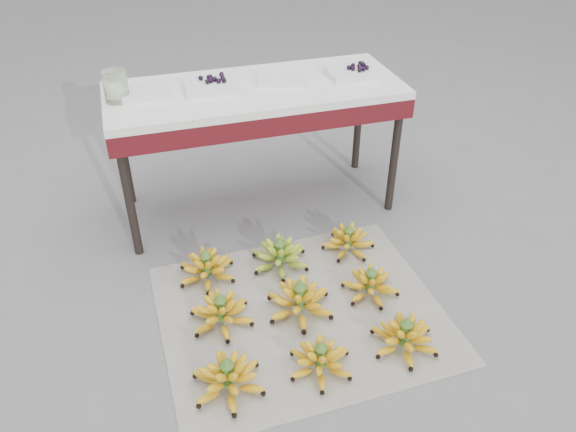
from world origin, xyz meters
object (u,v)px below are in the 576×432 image
object	(u,v)px
bunch_mid_left	(221,312)
vendor_table	(255,102)
bunch_back_right	(348,241)
tray_right	(281,78)
glass_jar	(116,86)
newspaper_mat	(301,313)
bunch_mid_center	(300,301)
bunch_mid_right	(370,284)
bunch_front_center	(320,360)
tray_left	(211,85)
bunch_back_center	(280,256)
bunch_back_left	(207,268)
tray_far_left	(145,92)
tray_far_right	(352,72)
bunch_front_right	(404,337)
bunch_front_left	(228,378)

from	to	relation	value
bunch_mid_left	vendor_table	distance (m)	1.12
bunch_back_right	tray_right	xyz separation A→B (m)	(-0.19, 0.58, 0.69)
bunch_back_right	glass_jar	bearing A→B (deg)	170.55
newspaper_mat	glass_jar	distance (m)	1.38
bunch_mid_left	glass_jar	xyz separation A→B (m)	(-0.28, 0.89, 0.74)
bunch_mid_left	bunch_mid_center	world-z (taller)	bunch_mid_center
bunch_mid_left	bunch_mid_right	world-z (taller)	bunch_mid_left
bunch_mid_center	vendor_table	size ratio (longest dim) A/B	0.22
bunch_mid_center	bunch_back_right	distance (m)	0.52
bunch_mid_left	bunch_mid_center	distance (m)	0.35
bunch_mid_left	bunch_mid_center	size ratio (longest dim) A/B	1.07
bunch_front_center	vendor_table	distance (m)	1.38
bunch_mid_left	bunch_back_right	distance (m)	0.80
bunch_mid_left	tray_left	bearing A→B (deg)	59.83
bunch_mid_left	glass_jar	world-z (taller)	glass_jar
newspaper_mat	bunch_mid_right	distance (m)	0.36
bunch_back_right	glass_jar	distance (m)	1.38
bunch_back_center	glass_jar	size ratio (longest dim) A/B	2.23
bunch_back_left	tray_far_left	distance (m)	0.91
bunch_back_center	bunch_back_right	distance (m)	0.37
bunch_mid_right	tray_left	world-z (taller)	tray_left
bunch_mid_right	tray_far_right	xyz separation A→B (m)	(0.22, 0.87, 0.69)
vendor_table	tray_right	size ratio (longest dim) A/B	5.41
tray_far_left	glass_jar	size ratio (longest dim) A/B	1.63
bunch_front_right	bunch_mid_right	size ratio (longest dim) A/B	1.24
bunch_back_left	bunch_mid_left	bearing A→B (deg)	-94.04
bunch_front_right	bunch_mid_center	world-z (taller)	bunch_mid_center
bunch_back_center	glass_jar	world-z (taller)	glass_jar
bunch_back_right	vendor_table	distance (m)	0.87
bunch_back_left	tray_far_left	bearing A→B (deg)	98.16
bunch_front_center	vendor_table	bearing A→B (deg)	90.08
bunch_back_left	tray_right	xyz separation A→B (m)	(0.55, 0.58, 0.68)
tray_right	glass_jar	bearing A→B (deg)	-179.07
bunch_front_right	tray_right	size ratio (longest dim) A/B	1.17
bunch_back_right	glass_jar	size ratio (longest dim) A/B	2.30
newspaper_mat	tray_far_right	xyz separation A→B (m)	(0.57, 0.90, 0.75)
bunch_front_center	tray_right	size ratio (longest dim) A/B	1.00
bunch_mid_right	bunch_back_center	distance (m)	0.47
vendor_table	bunch_back_center	bearing A→B (deg)	-93.74
tray_right	tray_far_right	xyz separation A→B (m)	(0.38, -0.04, 0.00)
bunch_back_left	vendor_table	distance (m)	0.90
bunch_front_center	bunch_back_center	size ratio (longest dim) A/B	0.85
bunch_back_left	bunch_back_right	xyz separation A→B (m)	(0.74, 0.01, -0.00)
newspaper_mat	bunch_front_left	size ratio (longest dim) A/B	3.40
vendor_table	bunch_front_center	bearing A→B (deg)	-92.91
bunch_back_center	bunch_back_left	bearing A→B (deg)	170.30
bunch_front_right	bunch_front_left	bearing A→B (deg)	170.20
bunch_front_center	bunch_back_left	distance (m)	0.77
bunch_front_left	vendor_table	bearing A→B (deg)	52.58
bunch_mid_right	bunch_back_center	bearing A→B (deg)	137.43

